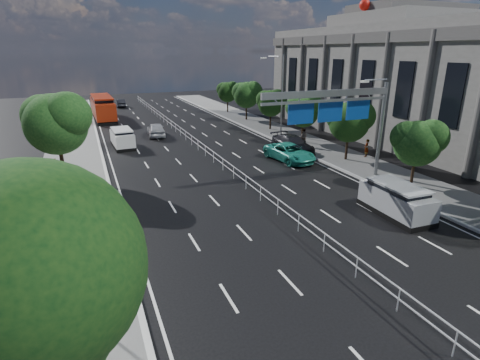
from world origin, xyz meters
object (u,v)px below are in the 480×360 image
near_car_silver (156,130)px  red_bus (103,107)px  white_minivan (122,138)px  parked_car_teal (289,153)px  parked_car_dark (293,144)px  toilet_sign (72,261)px  overhead_gantry (340,107)px  silver_minivan (396,200)px  pedestrian_b (303,138)px  pedestrian_a (366,148)px  near_car_dark (121,103)px

near_car_silver → red_bus: bearing=-66.1°
white_minivan → parked_car_teal: bearing=-42.4°
near_car_silver → parked_car_dark: (10.92, -12.33, 0.02)m
white_minivan → red_bus: (-0.74, 18.45, 0.79)m
toilet_sign → overhead_gantry: bearing=29.6°
near_car_silver → toilet_sign: bearing=80.3°
white_minivan → silver_minivan: (13.26, -23.64, 0.02)m
overhead_gantry → silver_minivan: (-0.24, -6.37, -4.65)m
silver_minivan → near_car_silver: bearing=110.4°
white_minivan → parked_car_teal: (13.26, -10.89, -0.18)m
parked_car_dark → pedestrian_b: 2.27m
white_minivan → parked_car_teal: white_minivan is taller
parked_car_teal → pedestrian_b: (3.72, 3.76, 0.28)m
white_minivan → pedestrian_b: bearing=-25.7°
toilet_sign → pedestrian_a: (24.35, 14.46, -1.98)m
toilet_sign → parked_car_dark: bearing=44.6°
silver_minivan → pedestrian_b: bearing=79.5°
parked_car_dark → near_car_dark: bearing=104.6°
red_bus → silver_minivan: (14.00, -42.09, -0.78)m
near_car_dark → parked_car_dark: bearing=108.5°
near_car_silver → silver_minivan: (9.12, -27.64, 0.17)m
pedestrian_b → toilet_sign: bearing=76.9°
silver_minivan → parked_car_dark: (1.80, 15.32, -0.15)m
white_minivan → pedestrian_a: white_minivan is taller
toilet_sign → near_car_silver: toilet_sign is taller
red_bus → white_minivan: bearing=-89.4°
near_car_dark → white_minivan: bearing=85.8°
toilet_sign → parked_car_teal: (17.45, 16.43, -2.19)m
near_car_dark → silver_minivan: bearing=102.0°
overhead_gantry → parked_car_teal: 8.02m
toilet_sign → overhead_gantry: 20.52m
silver_minivan → parked_car_teal: (-0.00, 12.75, -0.20)m
white_minivan → near_car_dark: (2.85, 30.56, -0.26)m
red_bus → pedestrian_b: (17.72, -25.58, -0.70)m
near_car_silver → silver_minivan: bearing=113.5°
toilet_sign → near_car_silver: bearing=75.1°
silver_minivan → parked_car_dark: silver_minivan is taller
red_bus → silver_minivan: 44.36m
white_minivan → pedestrian_a: (20.16, -12.86, 0.02)m
toilet_sign → red_bus: toilet_sign is taller
near_car_dark → silver_minivan: 55.19m
red_bus → parked_car_dark: 31.10m
pedestrian_b → silver_minivan: bearing=110.6°
near_car_silver → near_car_dark: 26.59m
near_car_silver → parked_car_dark: bearing=136.8°
pedestrian_a → pedestrian_b: pedestrian_b is taller
silver_minivan → near_car_dark: bearing=103.0°
pedestrian_a → parked_car_dark: bearing=-76.4°
near_car_silver → pedestrian_b: 17.00m
toilet_sign → pedestrian_a: bearing=30.7°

